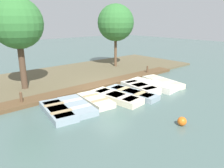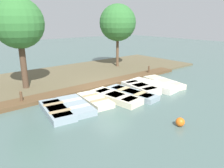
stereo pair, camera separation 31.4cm
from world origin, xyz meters
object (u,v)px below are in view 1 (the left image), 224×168
Objects in this scene: rowboat_3 at (116,97)px; mooring_post_near at (21,99)px; rowboat_6 at (152,85)px; mooring_post_far at (147,70)px; park_tree_left at (116,23)px; buoy at (182,121)px; park_tree_far_left at (17,24)px; rowboat_1 at (77,106)px; rowboat_2 at (95,100)px; rowboat_7 at (163,82)px; rowboat_0 at (58,111)px; rowboat_4 at (132,93)px; rowboat_5 at (140,87)px.

mooring_post_near is at bearing -128.35° from rowboat_3.
rowboat_6 is 4.24× the size of mooring_post_far.
park_tree_left is at bearing 153.52° from rowboat_6.
park_tree_far_left is at bearing -160.41° from buoy.
rowboat_2 is (-0.04, 1.28, -0.00)m from rowboat_1.
rowboat_2 is 0.46× the size of park_tree_left.
rowboat_1 is 0.51× the size of park_tree_far_left.
rowboat_7 reaches higher than rowboat_2.
rowboat_0 is at bearing -84.66° from rowboat_1.
rowboat_6 is 3.79m from mooring_post_far.
park_tree_far_left is at bearing -81.75° from park_tree_left.
rowboat_7 is 0.57× the size of park_tree_far_left.
rowboat_2 is 3.38× the size of mooring_post_near.
rowboat_6 is 0.57× the size of park_tree_left.
rowboat_3 is 5.33m from mooring_post_near.
rowboat_6 reaches higher than rowboat_1.
rowboat_4 is 4.45× the size of mooring_post_far.
buoy is at bearing 46.07° from rowboat_0.
rowboat_4 is at bearing 40.63° from park_tree_far_left.
rowboat_4 is 1.05× the size of rowboat_7.
mooring_post_far is at bearing 90.00° from mooring_post_near.
rowboat_2 is 0.80× the size of rowboat_3.
rowboat_5 reaches higher than rowboat_4.
mooring_post_near is at bearing -23.70° from park_tree_far_left.
rowboat_7 is 3.03m from mooring_post_far.
rowboat_6 is (0.30, 5.99, 0.05)m from rowboat_1.
rowboat_5 is at bearing -29.08° from park_tree_left.
park_tree_left reaches higher than park_tree_far_left.
buoy is (7.16, 4.60, -0.21)m from mooring_post_near.
rowboat_6 is 8.48m from mooring_post_near.
rowboat_7 is (-0.13, 4.74, -0.00)m from rowboat_3.
mooring_post_near is 10.71m from mooring_post_far.
park_tree_left is at bearing 131.37° from rowboat_3.
mooring_post_far is (-2.66, 1.42, 0.22)m from rowboat_7.
rowboat_2 is 1.28m from rowboat_3.
rowboat_0 is 1.08m from rowboat_1.
rowboat_3 is 0.95× the size of rowboat_4.
rowboat_4 reaches higher than rowboat_1.
park_tree_far_left is (-5.45, -4.67, 4.18)m from rowboat_4.
mooring_post_near is at bearing -96.15° from rowboat_7.
rowboat_1 is (0.07, 1.07, -0.00)m from rowboat_0.
mooring_post_far is at bearing 129.57° from rowboat_6.
rowboat_5 is (-0.26, 2.42, 0.03)m from rowboat_3.
rowboat_4 is at bearing -34.92° from park_tree_left.
rowboat_2 is 0.76× the size of rowboat_4.
park_tree_left reaches higher than mooring_post_far.
rowboat_3 is (0.47, 3.56, 0.02)m from rowboat_0.
rowboat_7 is 7.89m from park_tree_left.
buoy is (4.30, -1.21, 0.04)m from rowboat_4.
mooring_post_far is (-2.86, 4.90, 0.25)m from rowboat_4.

